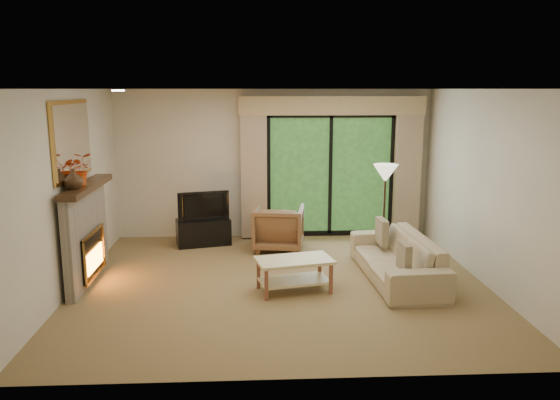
{
  "coord_description": "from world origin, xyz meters",
  "views": [
    {
      "loc": [
        -0.37,
        -7.04,
        2.6
      ],
      "look_at": [
        0.0,
        0.3,
        1.1
      ],
      "focal_mm": 35.0,
      "sensor_mm": 36.0,
      "label": 1
    }
  ],
  "objects_px": {
    "armchair": "(279,228)",
    "sofa": "(397,258)",
    "media_console": "(204,232)",
    "coffee_table": "(294,275)"
  },
  "relations": [
    {
      "from": "media_console",
      "to": "armchair",
      "type": "distance_m",
      "value": 1.31
    },
    {
      "from": "media_console",
      "to": "coffee_table",
      "type": "distance_m",
      "value": 2.62
    },
    {
      "from": "media_console",
      "to": "coffee_table",
      "type": "xyz_separation_m",
      "value": [
        1.37,
        -2.24,
        -0.0
      ]
    },
    {
      "from": "media_console",
      "to": "armchair",
      "type": "bearing_deg",
      "value": -29.01
    },
    {
      "from": "media_console",
      "to": "coffee_table",
      "type": "bearing_deg",
      "value": -72.52
    },
    {
      "from": "coffee_table",
      "to": "media_console",
      "type": "bearing_deg",
      "value": 109.2
    },
    {
      "from": "media_console",
      "to": "sofa",
      "type": "distance_m",
      "value": 3.37
    },
    {
      "from": "armchair",
      "to": "sofa",
      "type": "bearing_deg",
      "value": 144.59
    },
    {
      "from": "armchair",
      "to": "sofa",
      "type": "height_order",
      "value": "armchair"
    },
    {
      "from": "sofa",
      "to": "coffee_table",
      "type": "distance_m",
      "value": 1.51
    }
  ]
}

